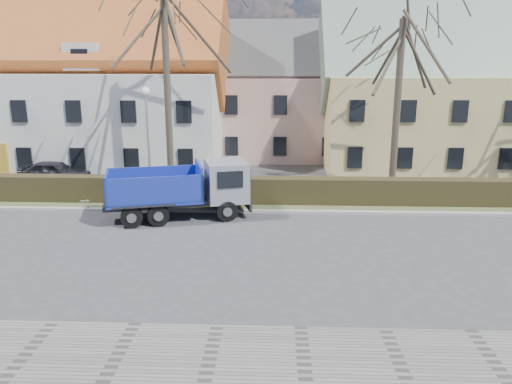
{
  "coord_description": "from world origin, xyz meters",
  "views": [
    {
      "loc": [
        3.75,
        -17.95,
        6.86
      ],
      "look_at": [
        2.91,
        2.28,
        1.6
      ],
      "focal_mm": 35.0,
      "sensor_mm": 36.0,
      "label": 1
    }
  ],
  "objects_px": {
    "dump_truck": "(174,190)",
    "parked_car_a": "(55,173)",
    "cart_frame": "(81,205)",
    "streetlight": "(148,143)"
  },
  "relations": [
    {
      "from": "cart_frame",
      "to": "streetlight",
      "type": "bearing_deg",
      "value": 40.79
    },
    {
      "from": "dump_truck",
      "to": "parked_car_a",
      "type": "xyz_separation_m",
      "value": [
        -8.2,
        6.16,
        -0.61
      ]
    },
    {
      "from": "dump_truck",
      "to": "parked_car_a",
      "type": "distance_m",
      "value": 10.28
    },
    {
      "from": "cart_frame",
      "to": "parked_car_a",
      "type": "bearing_deg",
      "value": 124.23
    },
    {
      "from": "streetlight",
      "to": "parked_car_a",
      "type": "distance_m",
      "value": 7.2
    },
    {
      "from": "dump_truck",
      "to": "streetlight",
      "type": "height_order",
      "value": "streetlight"
    },
    {
      "from": "dump_truck",
      "to": "streetlight",
      "type": "xyz_separation_m",
      "value": [
        -1.92,
        3.42,
        1.58
      ]
    },
    {
      "from": "streetlight",
      "to": "parked_car_a",
      "type": "relative_size",
      "value": 1.41
    },
    {
      "from": "streetlight",
      "to": "cart_frame",
      "type": "relative_size",
      "value": 9.63
    },
    {
      "from": "cart_frame",
      "to": "parked_car_a",
      "type": "xyz_separation_m",
      "value": [
        -3.5,
        5.14,
        0.43
      ]
    }
  ]
}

